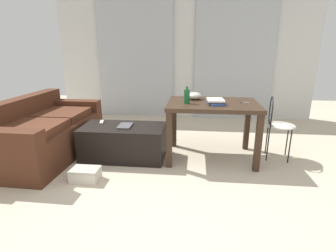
{
  "coord_description": "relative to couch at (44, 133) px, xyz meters",
  "views": [
    {
      "loc": [
        0.26,
        -1.95,
        1.43
      ],
      "look_at": [
        -0.1,
        1.39,
        0.41
      ],
      "focal_mm": 27.89,
      "sensor_mm": 36.0,
      "label": 1
    }
  ],
  "objects": [
    {
      "name": "wire_chair",
      "position": [
        3.08,
        0.24,
        0.21
      ],
      "size": [
        0.37,
        0.39,
        0.83
      ],
      "color": "silver",
      "rests_on": "ground"
    },
    {
      "name": "book_stack",
      "position": [
        2.28,
        0.07,
        0.47
      ],
      "size": [
        0.22,
        0.3,
        0.06
      ],
      "color": "#33519E",
      "rests_on": "craft_table"
    },
    {
      "name": "bottle_near",
      "position": [
        1.93,
        0.06,
        0.53
      ],
      "size": [
        0.07,
        0.07,
        0.21
      ],
      "color": "#195B2D",
      "rests_on": "craft_table"
    },
    {
      "name": "tv_remote_primary",
      "position": [
        0.77,
        0.16,
        0.13
      ],
      "size": [
        0.09,
        0.17,
        0.02
      ],
      "primitive_type": "cube",
      "rotation": [
        0.0,
        0.0,
        0.25
      ],
      "color": "#B7B7B2",
      "rests_on": "coffee_table"
    },
    {
      "name": "bowl",
      "position": [
        2.02,
        0.35,
        0.49
      ],
      "size": [
        0.2,
        0.2,
        0.1
      ],
      "primitive_type": "ellipsoid",
      "color": "beige",
      "rests_on": "craft_table"
    },
    {
      "name": "craft_table",
      "position": [
        2.26,
        0.16,
        0.33
      ],
      "size": [
        1.15,
        0.82,
        0.75
      ],
      "color": "#382619",
      "rests_on": "ground"
    },
    {
      "name": "wall_back",
      "position": [
        1.78,
        2.35,
        1.04
      ],
      "size": [
        5.19,
        0.1,
        2.69
      ],
      "primitive_type": "cube",
      "color": "silver",
      "rests_on": "ground"
    },
    {
      "name": "scissors",
      "position": [
        2.64,
        0.18,
        0.44
      ],
      "size": [
        0.12,
        0.07,
        0.0
      ],
      "color": "#9EA0A5",
      "rests_on": "craft_table"
    },
    {
      "name": "magazine",
      "position": [
        1.13,
        0.02,
        0.13
      ],
      "size": [
        0.17,
        0.27,
        0.02
      ],
      "primitive_type": "cube",
      "rotation": [
        0.0,
        0.0,
        0.02
      ],
      "color": "#4C4C51",
      "rests_on": "coffee_table"
    },
    {
      "name": "curtains",
      "position": [
        1.78,
        2.27,
        0.92
      ],
      "size": [
        3.55,
        0.03,
        2.46
      ],
      "color": "#B2B7BC",
      "rests_on": "ground"
    },
    {
      "name": "ground_plane",
      "position": [
        1.78,
        0.17,
        -0.31
      ],
      "size": [
        8.55,
        8.55,
        0.0
      ],
      "primitive_type": "plane",
      "color": "beige"
    },
    {
      "name": "coffee_table",
      "position": [
        1.1,
        0.03,
        -0.09
      ],
      "size": [
        1.08,
        0.58,
        0.44
      ],
      "color": "black",
      "rests_on": "ground"
    },
    {
      "name": "couch",
      "position": [
        0.0,
        0.0,
        0.0
      ],
      "size": [
        0.93,
        1.8,
        0.78
      ],
      "color": "#4C2819",
      "rests_on": "ground"
    },
    {
      "name": "shoebox",
      "position": [
        0.84,
        -0.65,
        -0.24
      ],
      "size": [
        0.32,
        0.21,
        0.14
      ],
      "color": "beige",
      "rests_on": "ground"
    }
  ]
}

